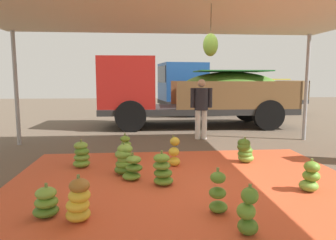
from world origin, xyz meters
name	(u,v)px	position (x,y,z in m)	size (l,w,h in m)	color
ground_plane	(168,144)	(0.00, 3.00, 0.00)	(40.00, 40.00, 0.00)	brown
tarp_orange	(184,182)	(0.00, 0.00, 0.01)	(5.69, 4.31, 0.01)	#D1512D
tent_canopy	(187,0)	(0.01, -0.09, 2.82)	(8.00, 7.00, 2.91)	#9EA0A5
banana_bunch_0	(124,160)	(-0.98, 0.54, 0.26)	(0.47, 0.47, 0.56)	#477523
banana_bunch_1	(218,194)	(0.25, -1.21, 0.25)	(0.28, 0.30, 0.58)	#518428
banana_bunch_2	(79,202)	(-1.42, -1.30, 0.25)	(0.40, 0.41, 0.56)	gold
banana_bunch_3	(133,169)	(-0.83, 0.19, 0.20)	(0.42, 0.39, 0.46)	#60932D
banana_bunch_4	(46,203)	(-1.84, -1.12, 0.18)	(0.37, 0.37, 0.42)	#477523
banana_bunch_5	(125,148)	(-1.02, 1.64, 0.23)	(0.38, 0.40, 0.53)	#75A83D
banana_bunch_6	(245,151)	(1.38, 1.11, 0.24)	(0.44, 0.44, 0.51)	#75A83D
banana_bunch_7	(81,155)	(-1.82, 1.03, 0.24)	(0.39, 0.40, 0.53)	#60932D
banana_bunch_8	(163,170)	(-0.36, -0.11, 0.24)	(0.44, 0.44, 0.56)	#60932D
banana_bunch_9	(248,213)	(0.43, -1.78, 0.26)	(0.31, 0.32, 0.57)	#477523
banana_bunch_10	(310,177)	(1.81, -0.57, 0.22)	(0.34, 0.35, 0.50)	#6B9E38
banana_bunch_11	(174,153)	(-0.06, 0.95, 0.27)	(0.32, 0.32, 0.60)	gold
cargo_truck_main	(190,91)	(1.07, 6.13, 1.24)	(6.68, 2.61, 2.40)	#2D2D2D
cargo_truck_far	(225,89)	(3.37, 9.95, 1.18)	(7.18, 3.11, 2.40)	#2D2D2D
worker_0	(201,104)	(0.98, 3.68, 0.97)	(0.61, 0.37, 1.67)	silver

